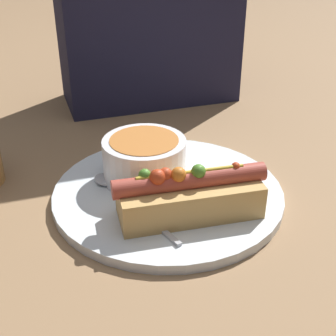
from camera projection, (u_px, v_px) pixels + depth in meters
The scene contains 5 objects.
ground_plane at pixel (168, 197), 0.60m from camera, with size 4.00×4.00×0.00m, color #93704C.
dinner_plate at pixel (168, 193), 0.60m from camera, with size 0.29×0.29×0.01m.
hot_dog at pixel (189, 195), 0.53m from camera, with size 0.18×0.07×0.07m.
soup_bowl at pixel (144, 158), 0.60m from camera, with size 0.11×0.11×0.06m.
spoon at pixel (116, 190), 0.59m from camera, with size 0.07×0.17×0.01m.
Camera 1 is at (-0.16, -0.48, 0.33)m, focal length 50.00 mm.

